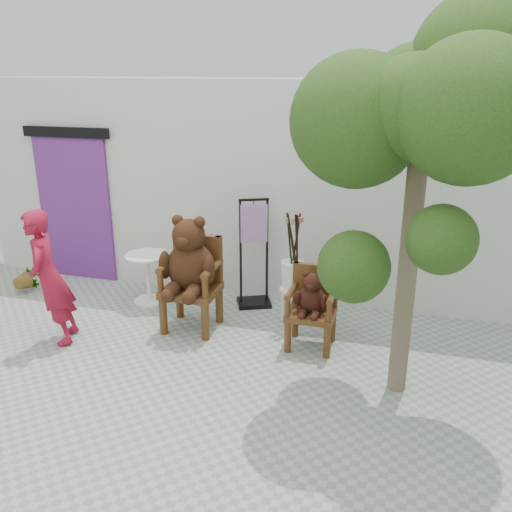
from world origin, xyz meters
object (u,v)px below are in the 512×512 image
at_px(person, 49,278).
at_px(stool_bucket, 292,275).
at_px(chair_small, 312,301).
at_px(tree, 424,109).
at_px(chair_big, 190,266).
at_px(cafe_table, 148,272).
at_px(display_stand, 254,265).

bearing_deg(person, stool_bucket, 93.54).
bearing_deg(person, chair_small, 80.76).
distance_m(person, tree, 4.47).
bearing_deg(chair_big, cafe_table, 147.10).
distance_m(cafe_table, stool_bucket, 2.07).
distance_m(chair_small, stool_bucket, 0.68).
distance_m(stool_bucket, tree, 2.91).
xyz_separation_m(chair_big, tree, (2.56, -0.84, 1.97)).
relative_size(chair_small, cafe_table, 1.36).
height_order(person, display_stand, person).
xyz_separation_m(chair_big, stool_bucket, (1.17, 0.54, -0.18)).
relative_size(chair_small, stool_bucket, 0.66).
xyz_separation_m(display_stand, stool_bucket, (0.61, -0.34, 0.06)).
distance_m(chair_big, tree, 3.34).
bearing_deg(chair_small, display_stand, 136.68).
height_order(chair_big, tree, tree).
relative_size(chair_big, cafe_table, 2.09).
xyz_separation_m(cafe_table, tree, (3.45, -1.42, 2.36)).
xyz_separation_m(chair_small, stool_bucket, (-0.36, 0.58, 0.07)).
xyz_separation_m(chair_big, person, (-1.44, -0.79, -0.01)).
distance_m(display_stand, tree, 3.45).
relative_size(cafe_table, stool_bucket, 0.49).
bearing_deg(display_stand, stool_bucket, -53.55).
relative_size(person, display_stand, 1.07).
bearing_deg(person, cafe_table, 134.72).
bearing_deg(cafe_table, display_stand, 11.87).
xyz_separation_m(chair_big, cafe_table, (-0.89, 0.58, -0.39)).
bearing_deg(chair_big, tree, -18.16).
height_order(cafe_table, stool_bucket, stool_bucket).
height_order(chair_small, cafe_table, chair_small).
bearing_deg(tree, stool_bucket, 135.27).
height_order(chair_big, chair_small, chair_big).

